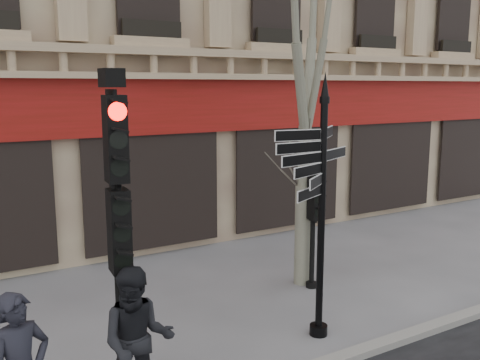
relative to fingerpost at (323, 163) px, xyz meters
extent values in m
plane|color=#5D5D62|center=(-0.69, 0.51, -2.88)|extent=(80.00, 80.00, 0.00)
cube|color=maroon|center=(-0.69, 5.39, 0.72)|extent=(28.00, 0.25, 1.30)
cube|color=#A18369|center=(-0.69, 5.16, 1.69)|extent=(28.00, 0.35, 0.74)
cylinder|color=black|center=(0.00, 0.00, -0.98)|extent=(0.12, 0.12, 3.81)
cylinder|color=black|center=(0.00, 0.00, -2.80)|extent=(0.30, 0.30, 0.17)
cone|color=black|center=(0.00, 0.00, 1.22)|extent=(0.13, 0.13, 0.38)
cylinder|color=black|center=(-3.34, -0.03, -0.92)|extent=(0.13, 0.13, 3.93)
cube|color=black|center=(-3.34, -0.03, -0.61)|extent=(0.50, 0.38, 1.07)
cube|color=black|center=(-3.34, -0.03, 0.55)|extent=(0.50, 0.38, 1.07)
sphere|color=#FF0C05|center=(-3.34, -0.03, 0.84)|extent=(0.22, 0.22, 0.22)
cube|color=black|center=(-3.34, -0.03, 1.29)|extent=(0.28, 0.34, 0.22)
cylinder|color=black|center=(1.23, 1.73, -1.72)|extent=(0.11, 0.11, 2.33)
cylinder|color=black|center=(1.23, 1.73, -2.82)|extent=(0.24, 0.24, 0.13)
cube|color=black|center=(1.23, 1.73, -1.00)|extent=(0.42, 0.32, 0.88)
cylinder|color=gray|center=(1.21, 2.02, -1.85)|extent=(0.34, 0.34, 2.07)
cylinder|color=gray|center=(1.21, 2.02, -0.25)|extent=(0.26, 0.26, 1.32)
imported|color=black|center=(-3.30, -0.50, -1.93)|extent=(1.13, 1.01, 1.91)
camera|label=1|loc=(-5.40, -6.44, 1.19)|focal=40.00mm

